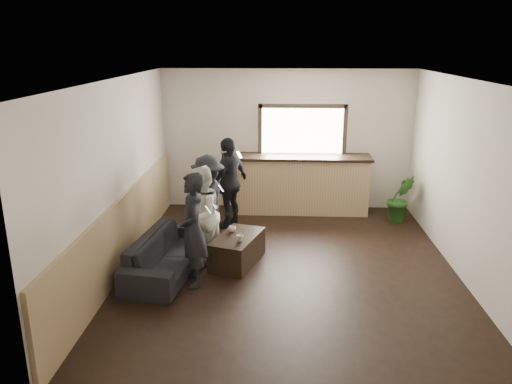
# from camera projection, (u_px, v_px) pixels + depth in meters

# --- Properties ---
(ground) EXTENTS (5.00, 6.00, 0.01)m
(ground) POSITION_uv_depth(u_px,v_px,m) (288.00, 268.00, 7.55)
(ground) COLOR black
(room_shell) EXTENTS (5.01, 6.01, 2.80)m
(room_shell) POSITION_uv_depth(u_px,v_px,m) (238.00, 174.00, 7.17)
(room_shell) COLOR silver
(room_shell) RESTS_ON ground
(bar_counter) EXTENTS (2.70, 0.68, 2.13)m
(bar_counter) POSITION_uv_depth(u_px,v_px,m) (301.00, 181.00, 9.94)
(bar_counter) COLOR tan
(bar_counter) RESTS_ON ground
(sofa) EXTENTS (1.04, 2.06, 0.58)m
(sofa) POSITION_uv_depth(u_px,v_px,m) (168.00, 253.00, 7.37)
(sofa) COLOR black
(sofa) RESTS_ON ground
(coffee_table) EXTENTS (0.85, 1.13, 0.45)m
(coffee_table) POSITION_uv_depth(u_px,v_px,m) (237.00, 249.00, 7.68)
(coffee_table) COLOR black
(coffee_table) RESTS_ON ground
(cup_a) EXTENTS (0.16, 0.16, 0.09)m
(cup_a) POSITION_uv_depth(u_px,v_px,m) (232.00, 229.00, 7.76)
(cup_a) COLOR silver
(cup_a) RESTS_ON coffee_table
(cup_b) EXTENTS (0.14, 0.14, 0.10)m
(cup_b) POSITION_uv_depth(u_px,v_px,m) (240.00, 238.00, 7.40)
(cup_b) COLOR silver
(cup_b) RESTS_ON coffee_table
(potted_plant) EXTENTS (0.53, 0.43, 0.91)m
(potted_plant) POSITION_uv_depth(u_px,v_px,m) (400.00, 198.00, 9.42)
(potted_plant) COLOR #2D6623
(potted_plant) RESTS_ON ground
(person_a) EXTENTS (0.53, 0.67, 1.62)m
(person_a) POSITION_uv_depth(u_px,v_px,m) (193.00, 230.00, 6.86)
(person_a) COLOR black
(person_a) RESTS_ON ground
(person_b) EXTENTS (0.75, 0.86, 1.52)m
(person_b) POSITION_uv_depth(u_px,v_px,m) (201.00, 215.00, 7.58)
(person_b) COLOR silver
(person_b) RESTS_ON ground
(person_c) EXTENTS (0.60, 1.00, 1.51)m
(person_c) POSITION_uv_depth(u_px,v_px,m) (208.00, 199.00, 8.35)
(person_c) COLOR black
(person_c) RESTS_ON ground
(person_d) EXTENTS (0.84, 1.05, 1.67)m
(person_d) POSITION_uv_depth(u_px,v_px,m) (230.00, 183.00, 9.06)
(person_d) COLOR black
(person_d) RESTS_ON ground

